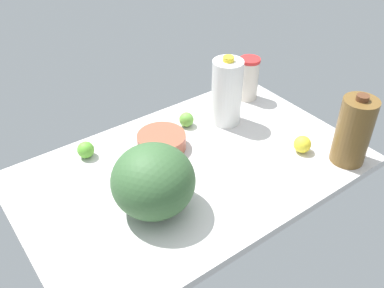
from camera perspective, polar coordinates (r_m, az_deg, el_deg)
countertop at (r=151.47cm, az=0.00°, el=-3.49°), size 120.00×76.00×3.00cm
watermelon at (r=128.59cm, az=-5.19°, el=-4.93°), size 25.51×25.51×22.27cm
milk_jug at (r=167.49cm, az=4.64°, el=6.91°), size 11.86×11.86×28.28cm
mixing_bowl at (r=158.10cm, az=-4.08°, el=0.36°), size 17.99×17.99×5.63cm
tumbler_cup at (r=186.56cm, az=7.54°, el=8.64°), size 8.74×8.74×18.81cm
chocolate_milk_jug at (r=156.37cm, az=20.75°, el=1.63°), size 11.95×11.95×26.49cm
lemon_near_front at (r=160.74cm, az=14.50°, el=-0.03°), size 6.37×6.37×6.37cm
lime_loose at (r=157.83cm, az=-13.98°, el=-0.76°), size 6.12×6.12×6.12cm
lime_beside_bowl at (r=169.51cm, az=-0.75°, el=3.29°), size 5.83×5.83×5.83cm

